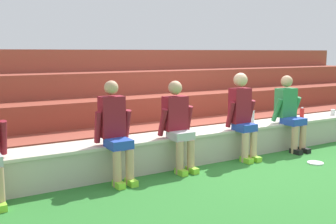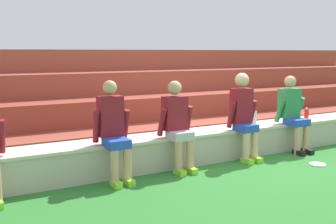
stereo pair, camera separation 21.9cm
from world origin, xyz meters
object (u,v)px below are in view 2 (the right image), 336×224
Objects in this scene: person_right_of_center at (244,114)px; person_far_right at (293,112)px; frisbee at (317,164)px; person_left_of_center at (114,129)px; water_bottle_mid_right at (255,118)px; water_bottle_near_left at (307,114)px; person_center at (177,124)px.

person_right_of_center is 1.06× the size of person_far_right.
person_right_of_center is 1.11m from person_far_right.
person_left_of_center is at bearing 164.49° from frisbee.
person_right_of_center is at bearing -152.08° from water_bottle_mid_right.
person_far_right is 5.35× the size of frisbee.
person_right_of_center is 0.51m from water_bottle_mid_right.
water_bottle_near_left is 1.34m from water_bottle_mid_right.
water_bottle_mid_right is at bearing 109.12° from frisbee.
person_far_right is 0.73m from water_bottle_near_left.
person_far_right reaches higher than water_bottle_near_left.
water_bottle_near_left is at bearing 49.29° from frisbee.
frisbee is (2.01, -0.82, -0.68)m from person_center.
water_bottle_near_left is 0.83× the size of frisbee.
water_bottle_mid_right reaches higher than frisbee.
person_left_of_center reaches higher than water_bottle_near_left.
person_center is at bearing -179.69° from person_far_right.
water_bottle_near_left is at bearing 5.81° from person_center.
water_bottle_mid_right is 1.26m from frisbee.
water_bottle_near_left is at bearing 10.13° from person_right_of_center.
person_left_of_center is at bearing -175.71° from water_bottle_near_left.
frisbee is (-0.31, -0.84, -0.69)m from person_far_right.
person_center is at bearing 157.70° from frisbee.
water_bottle_near_left reaches higher than frisbee.
person_far_right is at bearing -156.24° from water_bottle_near_left.
person_right_of_center reaches higher than person_center.
person_far_right is 6.47× the size of water_bottle_near_left.
water_bottle_near_left is (1.77, 0.32, -0.17)m from person_right_of_center.
person_right_of_center is at bearing -0.60° from person_center.
water_bottle_mid_right is 1.11× the size of frisbee.
frisbee is (2.99, -0.83, -0.69)m from person_left_of_center.
water_bottle_mid_right is (-1.33, -0.08, 0.03)m from water_bottle_near_left.
person_left_of_center is 3.30m from person_far_right.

